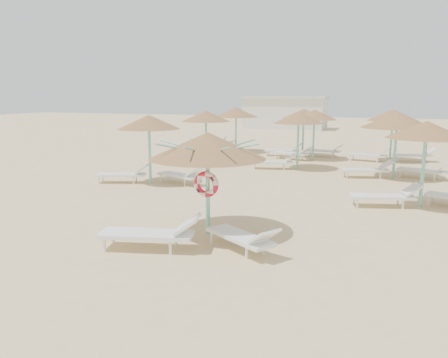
% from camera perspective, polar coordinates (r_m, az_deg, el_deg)
% --- Properties ---
extents(ground, '(120.00, 120.00, 0.00)m').
position_cam_1_polar(ground, '(10.68, -3.03, -7.64)').
color(ground, '#D6B982').
rests_on(ground, ground).
extents(main_palapa, '(2.82, 2.82, 2.53)m').
position_cam_1_polar(main_palapa, '(10.48, -2.16, 4.32)').
color(main_palapa, '#76CDBC').
rests_on(main_palapa, ground).
extents(lounger_main_a, '(2.33, 1.21, 0.81)m').
position_cam_1_polar(lounger_main_a, '(9.88, -9.25, -6.95)').
color(lounger_main_a, white).
rests_on(lounger_main_a, ground).
extents(lounger_main_b, '(1.95, 1.53, 0.70)m').
position_cam_1_polar(lounger_main_b, '(9.66, 2.57, -7.55)').
color(lounger_main_b, white).
rests_on(lounger_main_b, ground).
extents(palapa_field, '(19.42, 12.91, 2.72)m').
position_cam_1_polar(palapa_field, '(19.84, 16.27, 7.28)').
color(palapa_field, '#76CDBC').
rests_on(palapa_field, ground).
extents(service_hut, '(8.40, 4.40, 3.25)m').
position_cam_1_polar(service_hut, '(45.42, 8.02, 8.61)').
color(service_hut, silver).
rests_on(service_hut, ground).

